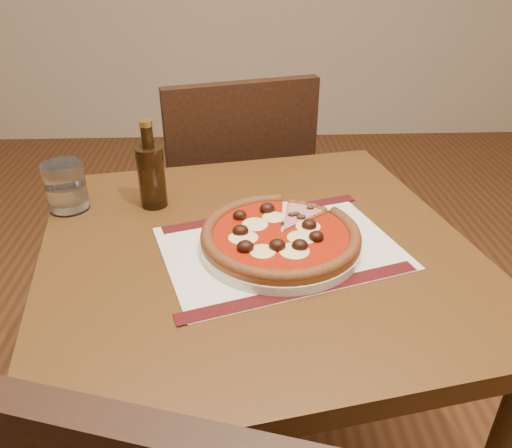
{
  "coord_description": "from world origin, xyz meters",
  "views": [
    {
      "loc": [
        -0.05,
        -0.48,
        1.26
      ],
      "look_at": [
        -0.02,
        0.35,
        0.78
      ],
      "focal_mm": 35.0,
      "sensor_mm": 36.0,
      "label": 1
    }
  ],
  "objects_px": {
    "plate": "(280,243)",
    "pizza": "(280,234)",
    "water_glass": "(66,187)",
    "bottle": "(151,174)",
    "table": "(256,285)",
    "chair_far": "(234,198)"
  },
  "relations": [
    {
      "from": "water_glass",
      "to": "bottle",
      "type": "xyz_separation_m",
      "value": [
        0.18,
        0.01,
        0.02
      ]
    },
    {
      "from": "bottle",
      "to": "water_glass",
      "type": "bearing_deg",
      "value": -177.51
    },
    {
      "from": "chair_far",
      "to": "bottle",
      "type": "distance_m",
      "value": 0.58
    },
    {
      "from": "plate",
      "to": "pizza",
      "type": "xyz_separation_m",
      "value": [
        -0.0,
        -0.0,
        0.02
      ]
    },
    {
      "from": "chair_far",
      "to": "pizza",
      "type": "relative_size",
      "value": 3.11
    },
    {
      "from": "plate",
      "to": "chair_far",
      "type": "bearing_deg",
      "value": 97.82
    },
    {
      "from": "water_glass",
      "to": "bottle",
      "type": "height_order",
      "value": "bottle"
    },
    {
      "from": "pizza",
      "to": "bottle",
      "type": "distance_m",
      "value": 0.32
    },
    {
      "from": "table",
      "to": "plate",
      "type": "xyz_separation_m",
      "value": [
        0.04,
        -0.02,
        0.11
      ]
    },
    {
      "from": "pizza",
      "to": "water_glass",
      "type": "bearing_deg",
      "value": 157.88
    },
    {
      "from": "plate",
      "to": "pizza",
      "type": "relative_size",
      "value": 1.01
    },
    {
      "from": "pizza",
      "to": "water_glass",
      "type": "height_order",
      "value": "water_glass"
    },
    {
      "from": "chair_far",
      "to": "plate",
      "type": "bearing_deg",
      "value": 81.82
    },
    {
      "from": "chair_far",
      "to": "table",
      "type": "bearing_deg",
      "value": 78.14
    },
    {
      "from": "plate",
      "to": "pizza",
      "type": "distance_m",
      "value": 0.02
    },
    {
      "from": "water_glass",
      "to": "table",
      "type": "bearing_deg",
      "value": -21.68
    },
    {
      "from": "water_glass",
      "to": "bottle",
      "type": "bearing_deg",
      "value": 2.49
    },
    {
      "from": "table",
      "to": "pizza",
      "type": "distance_m",
      "value": 0.14
    },
    {
      "from": "chair_far",
      "to": "plate",
      "type": "distance_m",
      "value": 0.7
    },
    {
      "from": "bottle",
      "to": "plate",
      "type": "bearing_deg",
      "value": -35.7
    },
    {
      "from": "table",
      "to": "bottle",
      "type": "bearing_deg",
      "value": 142.46
    },
    {
      "from": "pizza",
      "to": "water_glass",
      "type": "xyz_separation_m",
      "value": [
        -0.44,
        0.18,
        0.02
      ]
    }
  ]
}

